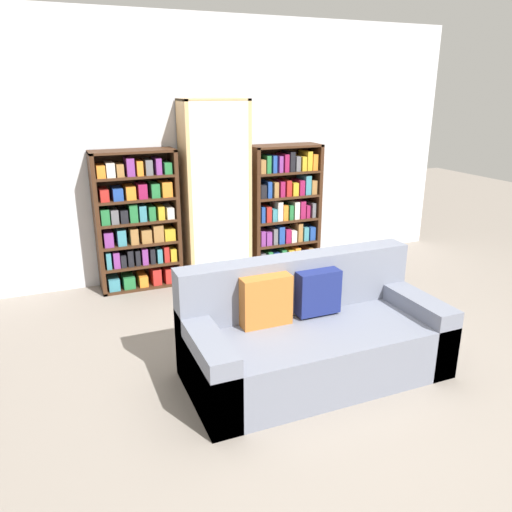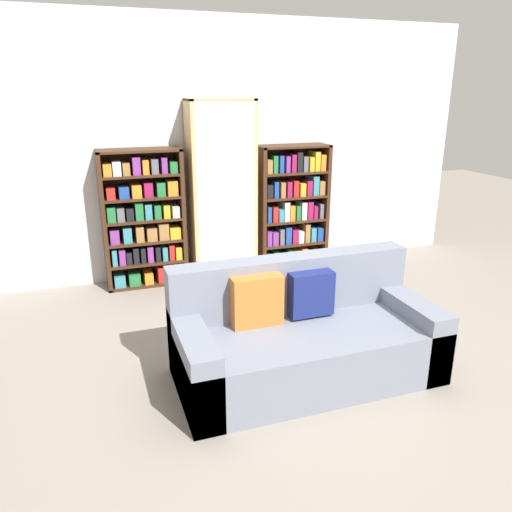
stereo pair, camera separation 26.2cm
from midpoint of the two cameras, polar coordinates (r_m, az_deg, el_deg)
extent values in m
plane|color=gray|center=(3.44, 9.74, -16.73)|extent=(16.00, 16.00, 0.00)
cube|color=silver|center=(5.47, -3.88, 11.95)|extent=(6.05, 0.06, 2.70)
cube|color=slate|center=(3.63, 7.96, -10.92)|extent=(1.83, 0.84, 0.39)
cube|color=slate|center=(3.72, 6.02, -3.15)|extent=(1.83, 0.20, 0.42)
cube|color=slate|center=(3.35, -4.87, -12.35)|extent=(0.20, 0.84, 0.51)
cube|color=slate|center=(4.01, 18.57, -7.83)|extent=(0.20, 0.84, 0.51)
cube|color=#B76628|center=(3.47, 2.29, -5.21)|extent=(0.36, 0.12, 0.36)
cube|color=navy|center=(3.63, 8.38, -4.30)|extent=(0.32, 0.12, 0.32)
cube|color=#3D2314|center=(5.20, -15.63, 3.75)|extent=(0.04, 0.32, 1.42)
cube|color=#3D2314|center=(5.30, -7.12, 4.56)|extent=(0.04, 0.32, 1.42)
cube|color=#3D2314|center=(5.11, -11.84, 11.75)|extent=(0.83, 0.32, 0.02)
cube|color=#3D2314|center=(5.44, -10.88, -2.94)|extent=(0.83, 0.32, 0.02)
cube|color=#3D2314|center=(5.38, -11.58, 4.55)|extent=(0.83, 0.01, 1.42)
cube|color=#3D2314|center=(5.36, -11.04, -0.55)|extent=(0.75, 0.32, 0.02)
cube|color=#3D2314|center=(5.29, -11.19, 1.78)|extent=(0.75, 0.32, 0.02)
cube|color=#3D2314|center=(5.23, -11.34, 4.17)|extent=(0.75, 0.32, 0.02)
cube|color=#3D2314|center=(5.18, -11.50, 6.61)|extent=(0.75, 0.32, 0.02)
cube|color=#3D2314|center=(5.14, -11.66, 9.09)|extent=(0.75, 0.32, 0.02)
cube|color=teal|center=(5.38, -14.01, -2.59)|extent=(0.11, 0.24, 0.12)
cube|color=#237038|center=(5.39, -12.42, -2.42)|extent=(0.12, 0.24, 0.12)
cube|color=orange|center=(5.41, -10.90, -2.30)|extent=(0.09, 0.24, 0.11)
cube|color=#AD231E|center=(5.42, -9.45, -1.86)|extent=(0.09, 0.24, 0.17)
cube|color=#AD231E|center=(5.44, -7.94, -1.75)|extent=(0.11, 0.24, 0.16)
cube|color=teal|center=(5.29, -14.57, 0.06)|extent=(0.05, 0.24, 0.17)
cube|color=#7A3384|center=(5.30, -13.76, 0.10)|extent=(0.06, 0.24, 0.17)
cube|color=black|center=(5.31, -13.03, -0.04)|extent=(0.05, 0.24, 0.12)
cube|color=black|center=(5.31, -12.28, 0.27)|extent=(0.06, 0.24, 0.17)
cube|color=black|center=(5.32, -11.50, 0.31)|extent=(0.05, 0.24, 0.16)
cube|color=#7A3384|center=(5.33, -10.73, 0.44)|extent=(0.06, 0.24, 0.17)
cube|color=black|center=(5.34, -9.90, 0.47)|extent=(0.05, 0.24, 0.16)
cube|color=teal|center=(5.35, -9.13, 0.49)|extent=(0.05, 0.24, 0.15)
cube|color=#AD231E|center=(5.36, -8.39, 0.65)|extent=(0.05, 0.24, 0.16)
cube|color=gold|center=(5.38, -7.63, 0.56)|extent=(0.06, 0.24, 0.13)
cube|color=#7A3384|center=(5.23, -14.54, 2.31)|extent=(0.09, 0.24, 0.15)
cube|color=teal|center=(5.24, -13.18, 2.52)|extent=(0.08, 0.24, 0.16)
cube|color=olive|center=(5.25, -11.85, 2.65)|extent=(0.08, 0.24, 0.16)
cube|color=olive|center=(5.27, -10.54, 2.65)|extent=(0.10, 0.24, 0.13)
cube|color=olive|center=(5.28, -9.25, 2.98)|extent=(0.10, 0.24, 0.17)
cube|color=gold|center=(5.31, -8.00, 2.81)|extent=(0.11, 0.24, 0.12)
cube|color=#237038|center=(5.17, -14.88, 4.74)|extent=(0.08, 0.24, 0.15)
cube|color=#5B5B60|center=(5.18, -13.89, 4.77)|extent=(0.07, 0.24, 0.14)
cube|color=black|center=(5.19, -12.90, 4.80)|extent=(0.07, 0.24, 0.13)
cube|color=#237038|center=(5.19, -11.91, 5.18)|extent=(0.08, 0.24, 0.18)
cube|color=teal|center=(5.21, -10.91, 5.15)|extent=(0.07, 0.24, 0.16)
cube|color=#237038|center=(5.22, -9.91, 5.15)|extent=(0.06, 0.24, 0.14)
cube|color=gold|center=(5.24, -8.92, 5.21)|extent=(0.06, 0.24, 0.13)
cube|color=beige|center=(5.26, -7.91, 5.20)|extent=(0.07, 0.24, 0.11)
cube|color=#AD231E|center=(5.13, -14.93, 7.03)|extent=(0.08, 0.24, 0.11)
cube|color=#1E4293|center=(5.14, -13.53, 7.17)|extent=(0.10, 0.24, 0.12)
cube|color=orange|center=(5.15, -12.17, 7.35)|extent=(0.09, 0.24, 0.13)
cube|color=#8E1947|center=(5.16, -10.90, 7.56)|extent=(0.08, 0.24, 0.14)
cube|color=#237038|center=(5.18, -9.52, 7.65)|extent=(0.08, 0.24, 0.14)
cube|color=orange|center=(5.20, -8.25, 7.81)|extent=(0.10, 0.24, 0.15)
cube|color=orange|center=(5.09, -15.28, 9.54)|extent=(0.08, 0.24, 0.12)
cube|color=beige|center=(5.10, -14.28, 9.74)|extent=(0.08, 0.24, 0.14)
cube|color=olive|center=(5.11, -13.27, 9.74)|extent=(0.07, 0.24, 0.12)
cube|color=#7A3384|center=(5.11, -12.19, 10.12)|extent=(0.07, 0.24, 0.17)
cube|color=orange|center=(5.13, -11.19, 10.03)|extent=(0.06, 0.24, 0.14)
cube|color=#5B5B60|center=(5.14, -10.20, 10.14)|extent=(0.07, 0.24, 0.15)
cube|color=#7A3384|center=(5.15, -9.15, 10.28)|extent=(0.05, 0.24, 0.16)
cube|color=#237038|center=(5.17, -8.13, 10.10)|extent=(0.07, 0.24, 0.11)
cube|color=tan|center=(5.25, -5.93, 7.12)|extent=(0.04, 0.36, 1.89)
cube|color=tan|center=(5.43, 0.78, 7.60)|extent=(0.04, 0.36, 1.89)
cube|color=tan|center=(5.23, -2.67, 17.44)|extent=(0.69, 0.36, 0.02)
cube|color=tan|center=(5.59, -2.38, -2.04)|extent=(0.69, 0.36, 0.02)
cube|color=tan|center=(5.50, -3.04, 7.71)|extent=(0.69, 0.01, 1.89)
cube|color=silver|center=(5.17, -1.95, 7.03)|extent=(0.61, 0.01, 1.86)
cube|color=tan|center=(5.47, -2.44, 1.70)|extent=(0.61, 0.32, 0.02)
cube|color=tan|center=(5.37, -2.49, 5.45)|extent=(0.61, 0.32, 0.02)
cube|color=tan|center=(5.30, -2.55, 9.33)|extent=(0.61, 0.32, 0.02)
cube|color=tan|center=(5.25, -2.60, 13.29)|extent=(0.61, 0.32, 0.02)
cylinder|color=silver|center=(5.51, -4.50, -1.76)|extent=(0.01, 0.01, 0.09)
cone|color=silver|center=(5.48, -4.53, -0.83)|extent=(0.09, 0.09, 0.10)
cylinder|color=silver|center=(5.55, -3.09, -1.60)|extent=(0.01, 0.01, 0.09)
cone|color=silver|center=(5.52, -3.10, -0.68)|extent=(0.09, 0.09, 0.10)
cylinder|color=silver|center=(5.58, -1.68, -1.44)|extent=(0.01, 0.01, 0.09)
cone|color=silver|center=(5.55, -1.69, -0.53)|extent=(0.09, 0.09, 0.10)
cylinder|color=silver|center=(5.64, -0.37, -1.22)|extent=(0.01, 0.01, 0.09)
cone|color=silver|center=(5.61, -0.37, -0.31)|extent=(0.09, 0.09, 0.10)
cylinder|color=silver|center=(5.40, -4.60, 1.92)|extent=(0.01, 0.01, 0.06)
cone|color=silver|center=(5.38, -4.62, 2.65)|extent=(0.09, 0.09, 0.08)
cylinder|color=silver|center=(5.42, -3.12, 2.03)|extent=(0.01, 0.01, 0.06)
cone|color=silver|center=(5.40, -3.13, 2.75)|extent=(0.09, 0.09, 0.08)
cylinder|color=silver|center=(5.47, -1.72, 2.19)|extent=(0.01, 0.01, 0.06)
cone|color=silver|center=(5.45, -1.72, 2.92)|extent=(0.09, 0.09, 0.08)
cylinder|color=silver|center=(5.51, -0.31, 2.33)|extent=(0.01, 0.01, 0.06)
cone|color=silver|center=(5.49, -0.31, 3.05)|extent=(0.09, 0.09, 0.08)
cylinder|color=silver|center=(5.30, -4.86, 5.82)|extent=(0.01, 0.01, 0.08)
cone|color=silver|center=(5.28, -4.89, 6.78)|extent=(0.08, 0.08, 0.10)
cylinder|color=silver|center=(5.34, -3.70, 5.94)|extent=(0.01, 0.01, 0.08)
cone|color=silver|center=(5.32, -3.72, 6.90)|extent=(0.08, 0.08, 0.10)
cylinder|color=silver|center=(5.35, -2.46, 5.98)|extent=(0.01, 0.01, 0.08)
cone|color=silver|center=(5.33, -2.47, 6.94)|extent=(0.08, 0.08, 0.10)
cylinder|color=silver|center=(5.40, -1.38, 6.13)|extent=(0.01, 0.01, 0.08)
cone|color=silver|center=(5.39, -1.39, 7.07)|extent=(0.08, 0.08, 0.10)
cylinder|color=silver|center=(5.44, -0.25, 6.22)|extent=(0.01, 0.01, 0.08)
cone|color=silver|center=(5.42, -0.25, 7.16)|extent=(0.08, 0.08, 0.10)
cylinder|color=silver|center=(5.22, -5.04, 9.69)|extent=(0.01, 0.01, 0.08)
cone|color=silver|center=(5.21, -5.07, 10.62)|extent=(0.07, 0.07, 0.09)
cylinder|color=silver|center=(5.25, -4.05, 9.77)|extent=(0.01, 0.01, 0.08)
cone|color=silver|center=(5.24, -4.07, 10.69)|extent=(0.07, 0.07, 0.09)
cylinder|color=silver|center=(5.29, -3.07, 9.85)|extent=(0.01, 0.01, 0.08)
cone|color=silver|center=(5.27, -3.09, 10.76)|extent=(0.07, 0.07, 0.09)
cylinder|color=silver|center=(5.30, -2.05, 9.89)|extent=(0.01, 0.01, 0.08)
cone|color=silver|center=(5.29, -2.06, 10.80)|extent=(0.07, 0.07, 0.09)
cylinder|color=silver|center=(5.35, -1.12, 9.97)|extent=(0.01, 0.01, 0.08)
cone|color=silver|center=(5.34, -1.13, 10.88)|extent=(0.07, 0.07, 0.09)
cylinder|color=silver|center=(5.35, -0.06, 9.98)|extent=(0.01, 0.01, 0.08)
cone|color=silver|center=(5.34, -0.06, 10.89)|extent=(0.07, 0.07, 0.09)
cylinder|color=silver|center=(5.21, -5.13, 13.79)|extent=(0.01, 0.01, 0.08)
cone|color=silver|center=(5.20, -5.16, 14.81)|extent=(0.08, 0.08, 0.10)
cylinder|color=silver|center=(5.23, -3.87, 13.84)|extent=(0.01, 0.01, 0.08)
cone|color=silver|center=(5.22, -3.89, 14.85)|extent=(0.08, 0.08, 0.10)
cylinder|color=silver|center=(5.26, -2.63, 13.88)|extent=(0.01, 0.01, 0.08)
cone|color=silver|center=(5.25, -2.65, 14.89)|extent=(0.08, 0.08, 0.10)
cylinder|color=silver|center=(5.30, -1.45, 13.93)|extent=(0.01, 0.01, 0.08)
cone|color=silver|center=(5.29, -1.46, 14.93)|extent=(0.08, 0.08, 0.10)
cylinder|color=silver|center=(5.30, -0.13, 13.94)|extent=(0.01, 0.01, 0.08)
cone|color=silver|center=(5.29, -0.13, 14.94)|extent=(0.08, 0.08, 0.10)
cube|color=#3D2314|center=(5.54, 1.84, 5.23)|extent=(0.04, 0.32, 1.40)
cube|color=#3D2314|center=(5.85, 8.85, 5.73)|extent=(0.04, 0.32, 1.40)
cube|color=#3D2314|center=(5.57, 5.65, 12.39)|extent=(0.80, 0.32, 0.02)
cube|color=#3D2314|center=(5.88, 5.24, -1.05)|extent=(0.80, 0.32, 0.02)
cube|color=#3D2314|center=(5.82, 4.81, 5.82)|extent=(0.80, 0.01, 1.40)
cube|color=#3D2314|center=(5.79, 5.32, 1.59)|extent=(0.72, 0.32, 0.02)
cube|color=#3D2314|center=(5.72, 5.40, 4.18)|extent=(0.72, 0.32, 0.02)
cube|color=#3D2314|center=(5.66, 5.48, 6.83)|extent=(0.72, 0.32, 0.02)
cube|color=#3D2314|center=(5.61, 5.56, 9.53)|extent=(0.72, 0.32, 0.02)
cube|color=#5B5B60|center=(5.72, 2.51, -0.41)|extent=(0.06, 0.24, 0.19)
cube|color=#237038|center=(5.75, 3.33, -0.27)|extent=(0.05, 0.24, 0.20)
cube|color=#1E4293|center=(5.79, 4.14, -0.28)|extent=(0.07, 0.24, 0.18)
cube|color=#237038|center=(5.81, 4.89, -0.08)|extent=(0.06, 0.24, 0.20)
cube|color=gold|center=(5.85, 5.72, -0.05)|extent=(0.07, 0.24, 0.19)
cube|color=orange|center=(5.88, 6.45, 0.12)|extent=(0.07, 0.24, 0.21)
cube|color=#8E1947|center=(5.93, 7.22, -0.10)|extent=(0.07, 0.24, 0.14)
cube|color=olive|center=(5.96, 7.98, 0.18)|extent=(0.06, 0.24, 0.18)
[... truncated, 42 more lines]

